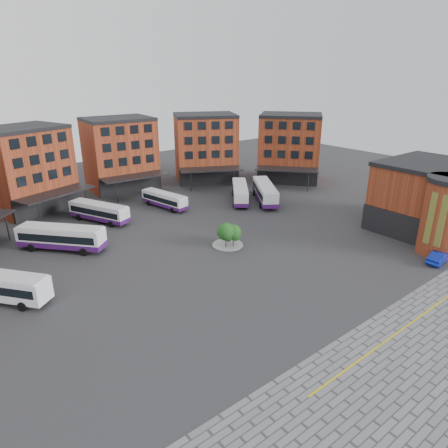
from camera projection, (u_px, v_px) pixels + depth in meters
ground at (278, 282)px, 47.15m from camera, size 160.00×160.00×0.00m
yellow_line at (398, 332)px, 38.06m from camera, size 26.00×0.15×0.02m
main_building at (104, 169)px, 69.74m from camera, size 94.14×42.48×14.60m
east_building at (430, 200)px, 59.63m from camera, size 17.40×15.40×10.60m
tree_island at (229, 233)px, 55.95m from camera, size 4.40×4.40×3.72m
bus_b at (61, 237)px, 55.01m from camera, size 10.16×10.91×3.42m
bus_c at (99, 212)px, 65.47m from camera, size 6.83×11.00×3.08m
bus_d at (164, 200)px, 72.15m from camera, size 4.24×10.14×2.78m
bus_e at (240, 192)px, 75.73m from camera, size 9.08×10.59×3.21m
bus_f at (265, 192)px, 75.38m from camera, size 9.28×11.91×3.50m
blue_car at (439, 257)px, 51.65m from camera, size 4.71×1.95×1.52m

